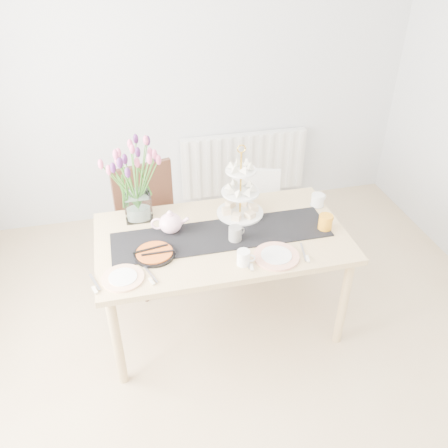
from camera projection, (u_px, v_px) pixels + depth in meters
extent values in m
plane|color=tan|center=(257.00, 395.00, 2.93)|extent=(4.50, 4.50, 0.00)
plane|color=silver|center=(187.00, 76.00, 4.01)|extent=(4.00, 0.00, 4.00)
cube|color=white|center=(244.00, 163.00, 4.53)|extent=(1.20, 0.08, 0.60)
cube|color=tan|center=(222.00, 238.00, 3.05)|extent=(1.60, 0.90, 0.04)
cylinder|color=tan|center=(117.00, 342.00, 2.82)|extent=(0.06, 0.06, 0.71)
cylinder|color=tan|center=(344.00, 302.00, 3.10)|extent=(0.06, 0.06, 0.71)
cylinder|color=tan|center=(112.00, 263.00, 3.43)|extent=(0.06, 0.06, 0.71)
cylinder|color=tan|center=(302.00, 236.00, 3.71)|extent=(0.06, 0.06, 0.71)
cube|color=#3A1F15|center=(156.00, 231.00, 3.56)|extent=(0.56, 0.56, 0.04)
cube|color=#3A1F15|center=(143.00, 191.00, 3.58)|extent=(0.46, 0.15, 0.44)
cylinder|color=#3A1F15|center=(144.00, 278.00, 3.49)|extent=(0.04, 0.04, 0.46)
cylinder|color=#3A1F15|center=(189.00, 263.00, 3.63)|extent=(0.04, 0.04, 0.46)
cylinder|color=#3A1F15|center=(129.00, 251.00, 3.76)|extent=(0.04, 0.04, 0.46)
cylinder|color=#3A1F15|center=(171.00, 239.00, 3.90)|extent=(0.04, 0.04, 0.46)
cube|color=silver|center=(255.00, 223.00, 3.80)|extent=(0.48, 0.48, 0.04)
cube|color=silver|center=(255.00, 190.00, 3.82)|extent=(0.38, 0.15, 0.37)
cylinder|color=silver|center=(231.00, 256.00, 3.77)|extent=(0.04, 0.04, 0.37)
cylinder|color=silver|center=(276.00, 258.00, 3.76)|extent=(0.04, 0.04, 0.37)
cylinder|color=silver|center=(233.00, 230.00, 4.07)|extent=(0.04, 0.04, 0.37)
cylinder|color=silver|center=(275.00, 231.00, 4.05)|extent=(0.04, 0.04, 0.37)
cube|color=black|center=(222.00, 235.00, 3.04)|extent=(1.40, 0.35, 0.01)
cube|color=silver|center=(138.00, 206.00, 3.17)|extent=(0.18, 0.18, 0.18)
cylinder|color=gold|center=(241.00, 185.00, 3.11)|extent=(0.01, 0.01, 0.47)
cylinder|color=white|center=(240.00, 213.00, 3.23)|extent=(0.32, 0.32, 0.01)
cylinder|color=white|center=(240.00, 192.00, 3.14)|extent=(0.25, 0.25, 0.01)
cylinder|color=white|center=(241.00, 170.00, 3.05)|extent=(0.20, 0.20, 0.01)
cylinder|color=white|center=(318.00, 200.00, 3.31)|extent=(0.11, 0.11, 0.09)
cylinder|color=black|center=(155.00, 254.00, 2.86)|extent=(0.25, 0.25, 0.02)
cylinder|color=#CF5E1D|center=(154.00, 252.00, 2.85)|extent=(0.22, 0.22, 0.01)
cylinder|color=gray|center=(235.00, 234.00, 2.97)|extent=(0.11, 0.11, 0.10)
cylinder|color=white|center=(243.00, 258.00, 2.78)|extent=(0.10, 0.10, 0.09)
cylinder|color=orange|center=(325.00, 222.00, 3.07)|extent=(0.12, 0.12, 0.11)
cylinder|color=white|center=(123.00, 278.00, 2.69)|extent=(0.31, 0.31, 0.01)
cylinder|color=white|center=(276.00, 256.00, 2.85)|extent=(0.33, 0.33, 0.01)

